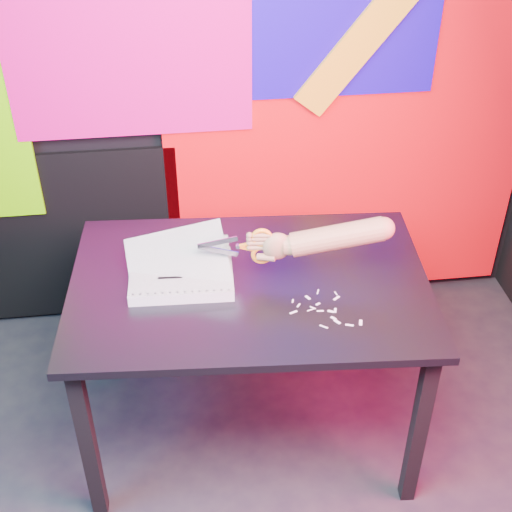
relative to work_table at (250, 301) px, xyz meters
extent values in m
cube|color=black|center=(-0.12, 0.83, 0.69)|extent=(3.00, 0.01, 2.70)
cube|color=red|center=(0.53, 0.80, 0.19)|extent=(1.60, 0.02, 1.60)
cube|color=#1C03B8|center=(0.43, 0.78, 0.79)|extent=(0.85, 0.02, 0.75)
cube|color=#E5077B|center=(-0.37, 0.78, 0.69)|extent=(0.95, 0.02, 0.80)
cube|color=black|center=(-0.87, 0.80, -0.21)|extent=(1.30, 0.02, 0.85)
cube|color=black|center=(-0.58, -0.31, -0.30)|extent=(0.05, 0.05, 0.72)
cube|color=black|center=(-0.53, 0.39, -0.30)|extent=(0.05, 0.05, 0.72)
cube|color=black|center=(0.53, -0.39, -0.30)|extent=(0.05, 0.05, 0.72)
cube|color=black|center=(0.58, 0.31, -0.30)|extent=(0.05, 0.05, 0.72)
cube|color=black|center=(0.00, 0.00, 0.07)|extent=(1.29, 0.91, 0.03)
cube|color=white|center=(-0.23, 0.03, 0.11)|extent=(0.36, 0.27, 0.04)
cube|color=white|center=(-0.23, 0.03, 0.13)|extent=(0.36, 0.27, 0.00)
cube|color=white|center=(-0.23, 0.03, 0.13)|extent=(0.34, 0.26, 0.11)
cube|color=white|center=(-0.24, 0.05, 0.16)|extent=(0.36, 0.22, 0.19)
cylinder|color=#242427|center=(-0.39, -0.08, 0.13)|extent=(0.01, 0.01, 0.00)
cylinder|color=#242427|center=(-0.37, -0.08, 0.13)|extent=(0.01, 0.01, 0.00)
cylinder|color=#242427|center=(-0.34, -0.08, 0.13)|extent=(0.01, 0.01, 0.00)
cylinder|color=#242427|center=(-0.32, -0.08, 0.13)|extent=(0.01, 0.01, 0.00)
cylinder|color=#242427|center=(-0.30, -0.08, 0.13)|extent=(0.01, 0.01, 0.00)
cylinder|color=#242427|center=(-0.27, -0.08, 0.13)|extent=(0.01, 0.01, 0.00)
cylinder|color=#242427|center=(-0.25, -0.08, 0.13)|extent=(0.01, 0.01, 0.00)
cylinder|color=#242427|center=(-0.22, -0.08, 0.13)|extent=(0.01, 0.01, 0.00)
cylinder|color=#242427|center=(-0.20, -0.09, 0.13)|extent=(0.01, 0.01, 0.00)
cylinder|color=#242427|center=(-0.18, -0.09, 0.13)|extent=(0.01, 0.01, 0.00)
cylinder|color=#242427|center=(-0.15, -0.09, 0.13)|extent=(0.01, 0.01, 0.00)
cylinder|color=#242427|center=(-0.13, -0.09, 0.13)|extent=(0.01, 0.01, 0.00)
cylinder|color=#242427|center=(-0.10, -0.09, 0.13)|extent=(0.01, 0.01, 0.00)
cylinder|color=#242427|center=(-0.08, -0.09, 0.13)|extent=(0.01, 0.01, 0.00)
cylinder|color=#242427|center=(-0.38, 0.16, 0.13)|extent=(0.01, 0.01, 0.00)
cylinder|color=#242427|center=(-0.36, 0.16, 0.13)|extent=(0.01, 0.01, 0.00)
cylinder|color=#242427|center=(-0.33, 0.15, 0.13)|extent=(0.01, 0.01, 0.00)
cylinder|color=#242427|center=(-0.31, 0.15, 0.13)|extent=(0.01, 0.01, 0.00)
cylinder|color=#242427|center=(-0.29, 0.15, 0.13)|extent=(0.01, 0.01, 0.00)
cylinder|color=#242427|center=(-0.26, 0.15, 0.13)|extent=(0.01, 0.01, 0.00)
cylinder|color=#242427|center=(-0.24, 0.15, 0.13)|extent=(0.01, 0.01, 0.00)
cylinder|color=#242427|center=(-0.21, 0.15, 0.13)|extent=(0.01, 0.01, 0.00)
cylinder|color=#242427|center=(-0.19, 0.15, 0.13)|extent=(0.01, 0.01, 0.00)
cylinder|color=#242427|center=(-0.17, 0.15, 0.13)|extent=(0.01, 0.01, 0.00)
cylinder|color=#242427|center=(-0.14, 0.15, 0.13)|extent=(0.01, 0.01, 0.00)
cylinder|color=#242427|center=(-0.12, 0.15, 0.13)|extent=(0.01, 0.01, 0.00)
cylinder|color=#242427|center=(-0.09, 0.14, 0.13)|extent=(0.01, 0.01, 0.00)
cylinder|color=#242427|center=(-0.07, 0.14, 0.13)|extent=(0.01, 0.01, 0.00)
cube|color=black|center=(-0.31, 0.08, 0.13)|extent=(0.06, 0.01, 0.00)
cube|color=black|center=(-0.21, 0.06, 0.13)|extent=(0.05, 0.01, 0.00)
cube|color=black|center=(-0.27, 0.00, 0.13)|extent=(0.08, 0.01, 0.00)
cube|color=#9EA0AD|center=(-0.10, 0.02, 0.24)|extent=(0.14, 0.02, 0.05)
cube|color=#9EA0AD|center=(-0.10, 0.02, 0.21)|extent=(0.14, 0.02, 0.05)
cylinder|color=#9EA0AD|center=(-0.04, 0.01, 0.23)|extent=(0.02, 0.01, 0.01)
cube|color=orange|center=(-0.01, 0.01, 0.22)|extent=(0.05, 0.02, 0.02)
cube|color=orange|center=(-0.01, 0.01, 0.23)|extent=(0.05, 0.02, 0.02)
torus|color=orange|center=(0.04, 0.01, 0.26)|extent=(0.07, 0.02, 0.07)
torus|color=orange|center=(0.04, 0.01, 0.19)|extent=(0.07, 0.02, 0.07)
ellipsoid|color=#9D6D47|center=(0.09, 0.00, 0.23)|extent=(0.10, 0.06, 0.10)
cylinder|color=#9D6D47|center=(0.04, 0.01, 0.22)|extent=(0.08, 0.03, 0.02)
cylinder|color=#9D6D47|center=(0.04, 0.01, 0.24)|extent=(0.07, 0.03, 0.02)
cylinder|color=#9D6D47|center=(0.04, 0.01, 0.26)|extent=(0.07, 0.03, 0.02)
cylinder|color=#9D6D47|center=(0.04, 0.01, 0.27)|extent=(0.06, 0.03, 0.02)
cylinder|color=#9D6D47|center=(0.06, -0.01, 0.19)|extent=(0.07, 0.05, 0.03)
cylinder|color=#9D6D47|center=(0.14, -0.01, 0.23)|extent=(0.07, 0.07, 0.07)
cylinder|color=#9D6D47|center=(0.29, -0.02, 0.26)|extent=(0.33, 0.12, 0.15)
sphere|color=#9D6D47|center=(0.44, -0.04, 0.30)|extent=(0.08, 0.08, 0.08)
cube|color=silver|center=(0.12, -0.18, 0.09)|extent=(0.03, 0.02, 0.00)
cube|color=silver|center=(0.21, -0.26, 0.09)|extent=(0.03, 0.02, 0.00)
cube|color=silver|center=(0.22, -0.09, 0.09)|extent=(0.01, 0.02, 0.00)
cube|color=silver|center=(0.28, -0.13, 0.09)|extent=(0.03, 0.02, 0.00)
cube|color=silver|center=(0.15, -0.15, 0.09)|extent=(0.02, 0.02, 0.00)
cube|color=silver|center=(0.25, -0.25, 0.09)|extent=(0.02, 0.03, 0.00)
cube|color=silver|center=(0.19, -0.17, 0.09)|extent=(0.02, 0.02, 0.00)
cube|color=silver|center=(0.21, -0.19, 0.09)|extent=(0.02, 0.01, 0.00)
cube|color=silver|center=(0.18, -0.11, 0.09)|extent=(0.02, 0.02, 0.00)
cube|color=silver|center=(0.21, -0.15, 0.09)|extent=(0.02, 0.02, 0.00)
cube|color=silver|center=(0.33, -0.26, 0.09)|extent=(0.02, 0.03, 0.00)
cube|color=silver|center=(0.18, -0.18, 0.09)|extent=(0.03, 0.01, 0.00)
cube|color=silver|center=(0.13, -0.13, 0.09)|extent=(0.01, 0.02, 0.00)
cube|color=silver|center=(0.28, -0.10, 0.09)|extent=(0.01, 0.02, 0.00)
cube|color=silver|center=(0.29, -0.27, 0.09)|extent=(0.03, 0.01, 0.00)
cube|color=silver|center=(0.24, -0.19, 0.09)|extent=(0.02, 0.02, 0.00)
cube|color=silver|center=(0.25, -0.23, 0.09)|extent=(0.02, 0.02, 0.00)
cube|color=silver|center=(0.26, -0.19, 0.09)|extent=(0.01, 0.02, 0.00)
camera|label=1|loc=(-0.22, -1.92, 1.60)|focal=50.00mm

